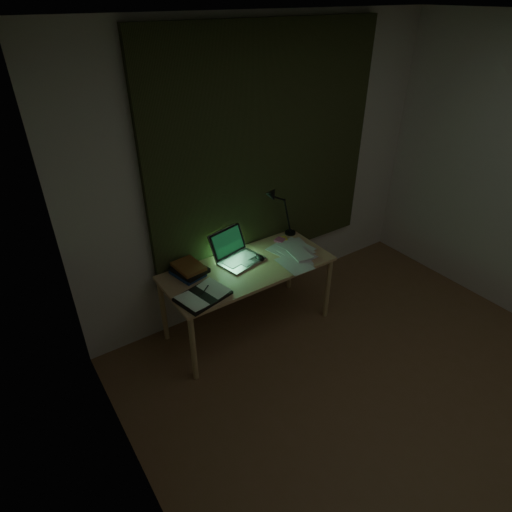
% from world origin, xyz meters
% --- Properties ---
extents(floor, '(3.50, 4.00, 0.00)m').
position_xyz_m(floor, '(0.00, 0.00, 0.00)').
color(floor, brown).
rests_on(floor, ground).
extents(wall_back, '(3.50, 0.00, 2.50)m').
position_xyz_m(wall_back, '(0.00, 2.00, 1.25)').
color(wall_back, silver).
rests_on(wall_back, ground).
extents(wall_left, '(0.00, 4.00, 2.50)m').
position_xyz_m(wall_left, '(-1.75, 0.00, 1.25)').
color(wall_left, silver).
rests_on(wall_left, ground).
extents(curtain, '(2.20, 0.06, 2.00)m').
position_xyz_m(curtain, '(0.00, 1.96, 1.45)').
color(curtain, '#282D16').
rests_on(curtain, wall_back).
extents(desk, '(1.43, 0.63, 0.65)m').
position_xyz_m(desk, '(-0.43, 1.61, 0.33)').
color(desk, tan).
rests_on(desk, floor).
extents(laptop, '(0.43, 0.47, 0.26)m').
position_xyz_m(laptop, '(-0.44, 1.70, 0.78)').
color(laptop, silver).
rests_on(laptop, desk).
extents(open_textbook, '(0.43, 0.35, 0.03)m').
position_xyz_m(open_textbook, '(-0.94, 1.45, 0.67)').
color(open_textbook, white).
rests_on(open_textbook, desk).
extents(book_stack, '(0.25, 0.28, 0.10)m').
position_xyz_m(book_stack, '(-0.89, 1.77, 0.70)').
color(book_stack, white).
rests_on(book_stack, desk).
extents(loose_papers, '(0.41, 0.43, 0.02)m').
position_xyz_m(loose_papers, '(-0.02, 1.52, 0.66)').
color(loose_papers, silver).
rests_on(loose_papers, desk).
extents(mouse, '(0.07, 0.10, 0.04)m').
position_xyz_m(mouse, '(-0.29, 1.64, 0.67)').
color(mouse, black).
rests_on(mouse, desk).
extents(sticky_yellow, '(0.10, 0.10, 0.02)m').
position_xyz_m(sticky_yellow, '(0.08, 1.80, 0.66)').
color(sticky_yellow, yellow).
rests_on(sticky_yellow, desk).
extents(sticky_pink, '(0.11, 0.11, 0.02)m').
position_xyz_m(sticky_pink, '(0.05, 1.80, 0.66)').
color(sticky_pink, '#D65384').
rests_on(sticky_pink, desk).
extents(desk_lamp, '(0.40, 0.34, 0.54)m').
position_xyz_m(desk_lamp, '(0.21, 1.86, 0.92)').
color(desk_lamp, black).
rests_on(desk_lamp, desk).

